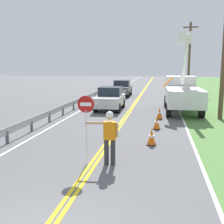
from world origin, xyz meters
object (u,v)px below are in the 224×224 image
traffic_cone_tail (159,114)px  stop_sign_paddle (86,115)px  utility_bucket_truck (182,92)px  traffic_cone_mid (157,123)px  flagger_worker (109,134)px  oncoming_sedan_nearest (110,99)px  oncoming_sedan_second (122,88)px  utility_pole_mid (189,56)px  traffic_cone_lead (152,137)px

traffic_cone_tail → stop_sign_paddle: bearing=-105.6°
utility_bucket_truck → traffic_cone_mid: size_ratio=9.78×
utility_bucket_truck → traffic_cone_mid: (-1.69, -6.22, -1.08)m
flagger_worker → oncoming_sedan_nearest: size_ratio=0.44×
utility_bucket_truck → oncoming_sedan_second: size_ratio=1.66×
flagger_worker → traffic_cone_tail: 8.62m
oncoming_sedan_nearest → utility_pole_mid: 17.53m
utility_bucket_truck → oncoming_sedan_second: bearing=121.9°
traffic_cone_tail → traffic_cone_lead: bearing=-92.9°
traffic_cone_mid → traffic_cone_tail: 2.86m
traffic_cone_mid → utility_bucket_truck: bearing=74.8°
traffic_cone_tail → oncoming_sedan_second: bearing=108.3°
utility_bucket_truck → oncoming_sedan_second: 10.77m
utility_pole_mid → traffic_cone_tail: size_ratio=12.10×
stop_sign_paddle → oncoming_sedan_nearest: 11.73m
utility_bucket_truck → oncoming_sedan_nearest: bearing=-177.2°
oncoming_sedan_second → traffic_cone_tail: 13.16m
traffic_cone_lead → flagger_worker: bearing=-116.8°
stop_sign_paddle → oncoming_sedan_nearest: (-1.33, 11.63, -0.88)m
traffic_cone_lead → traffic_cone_tail: size_ratio=1.00×
oncoming_sedan_nearest → traffic_cone_tail: oncoming_sedan_nearest is taller
traffic_cone_mid → oncoming_sedan_nearest: bearing=121.0°
stop_sign_paddle → traffic_cone_lead: (2.08, 2.68, -1.37)m
flagger_worker → oncoming_sedan_second: size_ratio=0.44×
utility_bucket_truck → traffic_cone_lead: size_ratio=9.78×
utility_pole_mid → oncoming_sedan_nearest: bearing=-114.5°
utility_bucket_truck → utility_pole_mid: utility_pole_mid is taller
flagger_worker → stop_sign_paddle: stop_sign_paddle is taller
utility_pole_mid → oncoming_sedan_second: bearing=-140.4°
flagger_worker → stop_sign_paddle: (-0.76, -0.08, 0.66)m
utility_bucket_truck → oncoming_sedan_nearest: utility_bucket_truck is taller
stop_sign_paddle → utility_bucket_truck: bearing=71.7°
oncoming_sedan_nearest → traffic_cone_tail: (3.70, -3.10, -0.50)m
oncoming_sedan_second → traffic_cone_mid: 15.87m
stop_sign_paddle → utility_bucket_truck: 12.52m
oncoming_sedan_nearest → traffic_cone_lead: oncoming_sedan_nearest is taller
stop_sign_paddle → traffic_cone_tail: bearing=74.4°
oncoming_sedan_second → traffic_cone_lead: (3.83, -18.33, -0.50)m
utility_bucket_truck → flagger_worker: bearing=-105.0°
flagger_worker → stop_sign_paddle: 1.02m
utility_pole_mid → traffic_cone_lead: (-3.70, -24.56, -4.08)m
utility_bucket_truck → oncoming_sedan_nearest: (-5.27, -0.26, -0.59)m
traffic_cone_tail → oncoming_sedan_nearest: bearing=140.0°
stop_sign_paddle → oncoming_sedan_second: (-1.75, 21.01, -0.88)m
flagger_worker → traffic_cone_lead: bearing=63.2°
utility_pole_mid → traffic_cone_mid: utility_pole_mid is taller
oncoming_sedan_second → traffic_cone_tail: (4.12, -12.49, -0.50)m
traffic_cone_mid → traffic_cone_tail: (0.12, 2.86, 0.00)m
utility_bucket_truck → traffic_cone_lead: 9.45m
flagger_worker → utility_bucket_truck: size_ratio=0.27×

